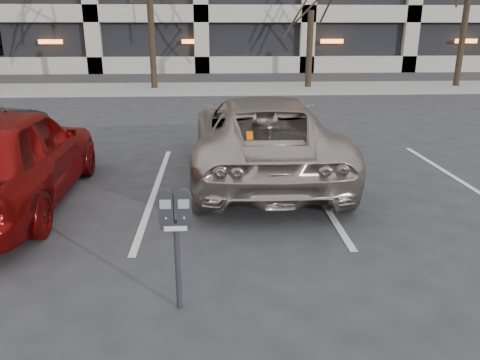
{
  "coord_description": "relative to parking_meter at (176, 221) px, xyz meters",
  "views": [
    {
      "loc": [
        -0.35,
        -5.56,
        2.72
      ],
      "look_at": [
        -0.08,
        -0.71,
        1.13
      ],
      "focal_mm": 35.0,
      "sensor_mm": 36.0,
      "label": 1
    }
  ],
  "objects": [
    {
      "name": "car_red",
      "position": [
        -2.85,
        3.04,
        -0.15
      ],
      "size": [
        2.03,
        4.79,
        1.61
      ],
      "primitive_type": "imported",
      "rotation": [
        0.0,
        0.0,
        3.17
      ],
      "color": "maroon",
      "rests_on": "ground"
    },
    {
      "name": "parking_meter",
      "position": [
        0.0,
        0.0,
        0.0
      ],
      "size": [
        0.32,
        0.13,
        1.25
      ],
      "rotation": [
        0.0,
        0.0,
        0.0
      ],
      "color": "black",
      "rests_on": "ground"
    },
    {
      "name": "sidewalk",
      "position": [
        0.73,
        17.41,
        -0.9
      ],
      "size": [
        80.0,
        4.0,
        0.12
      ],
      "primitive_type": "cube",
      "color": "gray",
      "rests_on": "ground"
    },
    {
      "name": "ground",
      "position": [
        0.73,
        1.41,
        -0.96
      ],
      "size": [
        140.0,
        140.0,
        0.0
      ],
      "primitive_type": "plane",
      "color": "#28282B",
      "rests_on": "ground"
    },
    {
      "name": "suv_silver",
      "position": [
        1.29,
        4.48,
        -0.2
      ],
      "size": [
        2.55,
        5.48,
        1.53
      ],
      "rotation": [
        0.0,
        0.0,
        3.14
      ],
      "color": "#ADA293",
      "rests_on": "ground"
    },
    {
      "name": "stall_lines",
      "position": [
        -0.67,
        3.71,
        -0.95
      ],
      "size": [
        16.9,
        5.2,
        0.0
      ],
      "color": "silver",
      "rests_on": "ground"
    }
  ]
}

